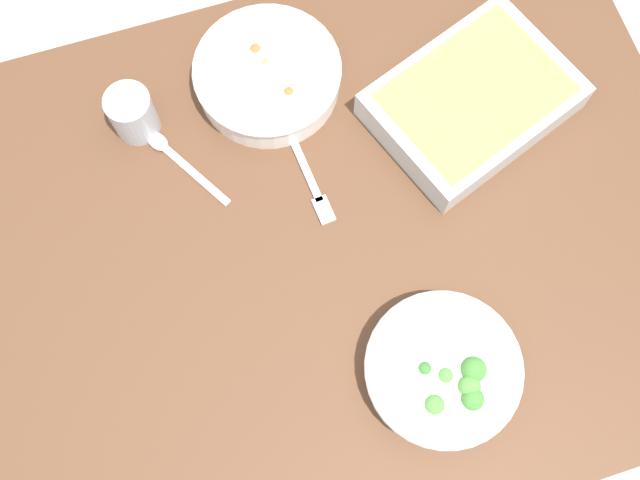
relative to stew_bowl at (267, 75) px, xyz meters
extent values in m
plane|color=#B2A899|center=(0.00, -0.28, -0.77)|extent=(6.00, 6.00, 0.00)
cube|color=brown|center=(0.00, -0.28, -0.05)|extent=(1.20, 0.90, 0.04)
cylinder|color=brown|center=(-0.54, 0.11, -0.42)|extent=(0.06, 0.06, 0.70)
cylinder|color=brown|center=(0.54, 0.11, -0.42)|extent=(0.06, 0.06, 0.70)
cylinder|color=white|center=(0.00, 0.00, 0.00)|extent=(0.23, 0.23, 0.05)
torus|color=white|center=(0.00, 0.00, 0.02)|extent=(0.24, 0.24, 0.01)
cylinder|color=#B2844C|center=(0.00, 0.00, 0.00)|extent=(0.19, 0.19, 0.03)
sphere|color=#B2844C|center=(0.04, 0.03, 0.02)|extent=(0.01, 0.01, 0.01)
sphere|color=#B2844C|center=(0.01, 0.01, 0.02)|extent=(0.02, 0.02, 0.02)
sphere|color=#C66633|center=(-0.01, 0.04, 0.02)|extent=(0.02, 0.02, 0.02)
sphere|color=#C66633|center=(0.02, -0.05, 0.02)|extent=(0.02, 0.02, 0.02)
cylinder|color=white|center=(0.11, -0.52, -0.01)|extent=(0.22, 0.22, 0.05)
torus|color=white|center=(0.11, -0.52, 0.01)|extent=(0.22, 0.22, 0.01)
cylinder|color=#8CB272|center=(0.11, -0.52, 0.00)|extent=(0.18, 0.18, 0.02)
sphere|color=#478C38|center=(0.14, -0.54, 0.02)|extent=(0.04, 0.04, 0.04)
sphere|color=#569E42|center=(0.13, -0.56, 0.02)|extent=(0.03, 0.03, 0.03)
sphere|color=#569E42|center=(0.10, -0.53, 0.01)|extent=(0.02, 0.02, 0.02)
sphere|color=#569E42|center=(0.07, -0.56, 0.01)|extent=(0.03, 0.03, 0.03)
sphere|color=#478C38|center=(0.13, -0.57, 0.02)|extent=(0.03, 0.03, 0.03)
sphere|color=#3D7A33|center=(0.08, -0.51, 0.01)|extent=(0.02, 0.02, 0.02)
cube|color=silver|center=(0.30, -0.14, 0.00)|extent=(0.36, 0.31, 0.06)
cube|color=#DBAD56|center=(0.30, -0.14, 0.01)|extent=(0.32, 0.27, 0.04)
cylinder|color=#B2BCC6|center=(-0.22, -0.01, 0.01)|extent=(0.07, 0.07, 0.08)
cylinder|color=black|center=(-0.22, -0.01, 0.00)|extent=(0.06, 0.06, 0.05)
cube|color=silver|center=(0.00, 0.00, -0.03)|extent=(0.05, 0.14, 0.01)
ellipsoid|color=silver|center=(0.02, -0.08, -0.03)|extent=(0.04, 0.05, 0.01)
cube|color=silver|center=(0.11, -0.52, -0.03)|extent=(0.10, 0.12, 0.01)
ellipsoid|color=silver|center=(0.16, -0.45, -0.03)|extent=(0.05, 0.05, 0.01)
cube|color=silver|center=(-0.15, -0.12, -0.03)|extent=(0.08, 0.13, 0.01)
ellipsoid|color=silver|center=(-0.20, -0.05, -0.03)|extent=(0.04, 0.05, 0.01)
cube|color=silver|center=(0.01, -0.15, -0.03)|extent=(0.02, 0.14, 0.01)
cube|color=silver|center=(0.02, -0.23, -0.03)|extent=(0.03, 0.05, 0.01)
camera|label=1|loc=(-0.10, -0.61, 1.09)|focal=43.15mm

